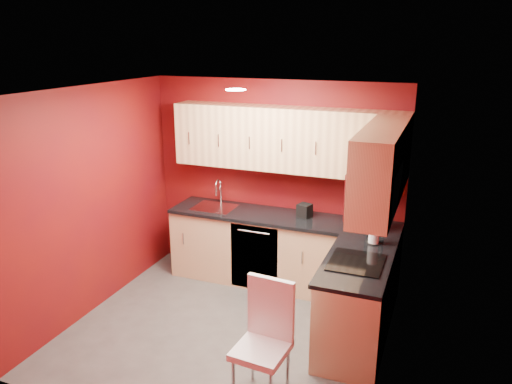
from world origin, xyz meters
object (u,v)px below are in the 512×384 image
Objects in this scene: coffee_maker at (374,217)px; microwave at (374,189)px; sink at (215,204)px; paper_towel at (374,232)px; dining_chair at (261,344)px; napkin_holder at (305,211)px.

microwave is at bearing -77.26° from coffee_maker.
sink reaches higher than coffee_maker.
sink is at bearing -175.71° from coffee_maker.
sink is 2.07× the size of paper_towel.
dining_chair is (-0.66, -1.58, -0.51)m from paper_towel.
paper_towel is at bearing 93.87° from microwave.
paper_towel is at bearing -30.09° from napkin_holder.
napkin_holder is 1.04m from paper_towel.
coffee_maker is (2.00, -0.10, 0.13)m from sink.
sink is 2.11m from paper_towel.
napkin_holder reaches higher than dining_chair.
paper_towel reaches higher than dining_chair.
napkin_holder is 0.64× the size of paper_towel.
microwave is 1.09m from coffee_maker.
paper_towel is (-0.04, 0.54, -0.62)m from microwave.
coffee_maker is at bearing 95.73° from microwave.
microwave is 2.36× the size of coffee_maker.
sink is 0.50× the size of dining_chair.
microwave reaches higher than paper_towel.
coffee_maker is 2.01× the size of napkin_holder.
coffee_maker is 1.28× the size of paper_towel.
sink is (-2.09, 1.00, -0.72)m from microwave.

